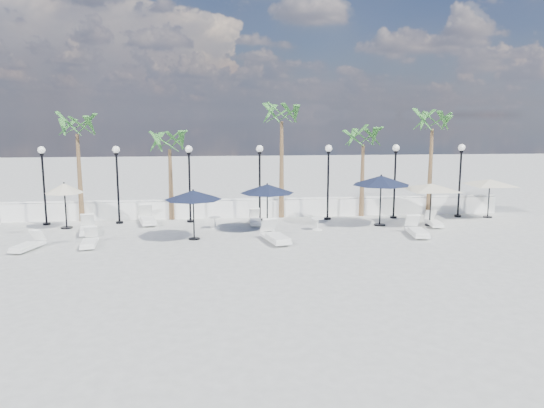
{
  "coord_description": "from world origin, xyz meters",
  "views": [
    {
      "loc": [
        -1.97,
        -19.92,
        5.32
      ],
      "look_at": [
        0.25,
        2.67,
        1.5
      ],
      "focal_mm": 35.0,
      "sensor_mm": 36.0,
      "label": 1
    }
  ],
  "objects": [
    {
      "name": "parasol_navy_left",
      "position": [
        -3.14,
        2.69,
        1.93
      ],
      "size": [
        2.49,
        2.49,
        2.19
      ],
      "color": "black",
      "rests_on": "ground"
    },
    {
      "name": "lounger_5",
      "position": [
        0.3,
        1.8,
        0.27
      ],
      "size": [
        1.19,
        2.25,
        0.8
      ],
      "rotation": [
        0.0,
        0.0,
        0.24
      ],
      "color": "white",
      "rests_on": "ground"
    },
    {
      "name": "palm_4",
      "position": [
        9.2,
        7.3,
        4.73
      ],
      "size": [
        2.6,
        2.6,
        5.7
      ],
      "color": "brown",
      "rests_on": "ground"
    },
    {
      "name": "balustrade",
      "position": [
        0.0,
        7.5,
        0.47
      ],
      "size": [
        26.0,
        0.3,
        1.01
      ],
      "color": "white",
      "rests_on": "ground"
    },
    {
      "name": "palm_2",
      "position": [
        1.2,
        7.3,
        5.12
      ],
      "size": [
        2.6,
        2.6,
        6.1
      ],
      "color": "brown",
      "rests_on": "ground"
    },
    {
      "name": "lamppost_3",
      "position": [
        0.0,
        6.5,
        2.49
      ],
      "size": [
        0.36,
        0.36,
        3.84
      ],
      "color": "black",
      "rests_on": "ground"
    },
    {
      "name": "parasol_cream_sq_a",
      "position": [
        8.16,
        4.52,
        2.04
      ],
      "size": [
        4.49,
        4.49,
        2.21
      ],
      "color": "black",
      "rests_on": "ground"
    },
    {
      "name": "lamppost_4",
      "position": [
        3.5,
        6.5,
        2.49
      ],
      "size": [
        0.36,
        0.36,
        3.84
      ],
      "color": "black",
      "rests_on": "ground"
    },
    {
      "name": "parasol_cream_sq_b",
      "position": [
        12.0,
        6.2,
        2.01
      ],
      "size": [
        4.34,
        4.34,
        2.18
      ],
      "color": "black",
      "rests_on": "ground"
    },
    {
      "name": "parasol_cream_small",
      "position": [
        -9.29,
        5.57,
        1.89
      ],
      "size": [
        1.8,
        1.8,
        2.21
      ],
      "color": "black",
      "rests_on": "ground"
    },
    {
      "name": "ground",
      "position": [
        0.0,
        0.0,
        0.0
      ],
      "size": [
        100.0,
        100.0,
        0.0
      ],
      "primitive_type": "plane",
      "color": "#999994",
      "rests_on": "ground"
    },
    {
      "name": "lounger_4",
      "position": [
        -0.3,
        5.55,
        0.22
      ],
      "size": [
        0.57,
        1.72,
        0.64
      ],
      "rotation": [
        0.0,
        0.0,
        0.01
      ],
      "color": "white",
      "rests_on": "ground"
    },
    {
      "name": "lounger_1",
      "position": [
        -9.65,
        1.42,
        0.22
      ],
      "size": [
        1.01,
        1.82,
        0.65
      ],
      "rotation": [
        0.0,
        0.0,
        -0.28
      ],
      "color": "white",
      "rests_on": "ground"
    },
    {
      "name": "lounger_3",
      "position": [
        -5.6,
        6.22,
        0.26
      ],
      "size": [
        1.16,
        2.21,
        0.79
      ],
      "rotation": [
        0.0,
        0.0,
        0.24
      ],
      "color": "white",
      "rests_on": "ground"
    },
    {
      "name": "lounger_2",
      "position": [
        -7.35,
        1.81,
        0.22
      ],
      "size": [
        0.77,
        1.81,
        0.66
      ],
      "rotation": [
        0.0,
        0.0,
        0.12
      ],
      "color": "white",
      "rests_on": "ground"
    },
    {
      "name": "side_table_2",
      "position": [
        2.51,
        4.01,
        0.35
      ],
      "size": [
        0.6,
        0.6,
        0.58
      ],
      "color": "white",
      "rests_on": "ground"
    },
    {
      "name": "palm_1",
      "position": [
        -4.5,
        7.3,
        3.75
      ],
      "size": [
        2.6,
        2.6,
        4.7
      ],
      "color": "brown",
      "rests_on": "ground"
    },
    {
      "name": "side_table_1",
      "position": [
        -2.26,
        4.87,
        0.33
      ],
      "size": [
        0.57,
        0.57,
        0.55
      ],
      "color": "white",
      "rests_on": "ground"
    },
    {
      "name": "lamppost_0",
      "position": [
        -10.5,
        6.5,
        2.49
      ],
      "size": [
        0.36,
        0.36,
        3.84
      ],
      "color": "black",
      "rests_on": "ground"
    },
    {
      "name": "palm_3",
      "position": [
        5.5,
        7.3,
        3.95
      ],
      "size": [
        2.6,
        2.6,
        4.9
      ],
      "color": "brown",
      "rests_on": "ground"
    },
    {
      "name": "lamppost_5",
      "position": [
        7.0,
        6.5,
        2.49
      ],
      "size": [
        0.36,
        0.36,
        3.84
      ],
      "color": "black",
      "rests_on": "ground"
    },
    {
      "name": "lounger_6",
      "position": [
        8.29,
        4.33,
        0.21
      ],
      "size": [
        0.7,
        1.69,
        0.62
      ],
      "rotation": [
        0.0,
        0.0,
        -0.1
      ],
      "color": "white",
      "rests_on": "ground"
    },
    {
      "name": "lamppost_6",
      "position": [
        10.5,
        6.5,
        2.49
      ],
      "size": [
        0.36,
        0.36,
        3.84
      ],
      "color": "black",
      "rests_on": "ground"
    },
    {
      "name": "lounger_0",
      "position": [
        -8.01,
        4.25,
        0.24
      ],
      "size": [
        1.02,
        2.03,
        0.73
      ],
      "rotation": [
        0.0,
        0.0,
        0.21
      ],
      "color": "white",
      "rests_on": "ground"
    },
    {
      "name": "lounger_7",
      "position": [
        6.7,
        2.38,
        0.25
      ],
      "size": [
        0.83,
        2.06,
        0.75
      ],
      "rotation": [
        0.0,
        0.0,
        -0.09
      ],
      "color": "white",
      "rests_on": "ground"
    },
    {
      "name": "lamppost_2",
      "position": [
        -3.5,
        6.5,
        2.49
      ],
      "size": [
        0.36,
        0.36,
        3.84
      ],
      "color": "black",
      "rests_on": "ground"
    },
    {
      "name": "parasol_navy_right",
      "position": [
        5.73,
        4.76,
        2.2
      ],
      "size": [
        2.79,
        2.79,
        2.5
      ],
      "color": "black",
      "rests_on": "ground"
    },
    {
      "name": "palm_0",
      "position": [
        -9.0,
        7.3,
        4.53
      ],
      "size": [
        2.6,
        2.6,
        5.5
      ],
      "color": "brown",
      "rests_on": "ground"
    },
    {
      "name": "parasol_navy_mid",
      "position": [
        0.16,
        4.06,
        1.97
      ],
      "size": [
        2.5,
        2.5,
        2.24
      ],
      "color": "black",
      "rests_on": "ground"
    },
    {
      "name": "lamppost_1",
      "position": [
        -7.0,
        6.5,
        2.49
      ],
      "size": [
        0.36,
        0.36,
        3.84
      ],
      "color": "black",
      "rests_on": "ground"
    }
  ]
}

